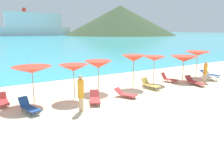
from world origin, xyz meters
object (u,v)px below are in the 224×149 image
umbrella_2 (32,70)px  lounge_chair_8 (125,94)px  umbrella_8 (197,53)px  lounge_chair_4 (95,98)px  lounge_chair_9 (150,84)px  lounge_chair_10 (210,74)px  lounge_chair_7 (195,81)px  umbrella_5 (134,58)px  lounge_chair_6 (210,77)px  beachgoer_2 (81,92)px  lounge_chair_3 (169,78)px  lounge_chair_5 (29,107)px  beachgoer_0 (205,71)px  umbrella_7 (184,59)px  cruise_ship (34,25)px  umbrella_4 (98,64)px  umbrella_3 (74,68)px  lounge_chair_2 (3,101)px

umbrella_2 → lounge_chair_8: (5.20, -1.77, -1.73)m
umbrella_2 → umbrella_8: (14.45, 0.27, 0.14)m
lounge_chair_4 → lounge_chair_9: bearing=33.4°
lounge_chair_4 → lounge_chair_10: (12.33, 1.24, -0.02)m
lounge_chair_7 → lounge_chair_8: size_ratio=1.13×
umbrella_5 → lounge_chair_7: bearing=-24.2°
umbrella_2 → lounge_chair_8: bearing=-18.8°
lounge_chair_6 → beachgoer_2: (-12.45, -1.33, 0.76)m
lounge_chair_3 → lounge_chair_5: bearing=165.3°
beachgoer_0 → lounge_chair_4: bearing=-98.8°
lounge_chair_5 → lounge_chair_6: bearing=-14.9°
lounge_chair_8 → umbrella_7: bearing=-14.4°
lounge_chair_10 → beachgoer_2: size_ratio=0.95×
cruise_ship → lounge_chair_5: bearing=-107.2°
lounge_chair_7 → lounge_chair_8: lounge_chair_7 is taller
umbrella_8 → beachgoer_2: umbrella_8 is taller
umbrella_2 → umbrella_7: size_ratio=1.00×
umbrella_5 → lounge_chair_4: umbrella_5 is taller
umbrella_7 → umbrella_4: bearing=175.1°
lounge_chair_5 → lounge_chair_7: 12.24m
umbrella_7 → lounge_chair_3: 2.19m
umbrella_2 → umbrella_3: size_ratio=1.03×
lounge_chair_3 → lounge_chair_6: bearing=-39.8°
umbrella_5 → lounge_chair_2: umbrella_5 is taller
lounge_chair_10 → cruise_ship: cruise_ship is taller
lounge_chair_5 → beachgoer_0: bearing=-16.6°
lounge_chair_2 → lounge_chair_4: same height
lounge_chair_8 → lounge_chair_3: bearing=-10.3°
lounge_chair_8 → umbrella_4: bearing=79.1°
umbrella_8 → lounge_chair_3: (-3.79, -0.35, -1.81)m
lounge_chair_4 → lounge_chair_9: size_ratio=1.08×
lounge_chair_2 → umbrella_3: bearing=-13.9°
lounge_chair_7 → umbrella_5: bearing=159.4°
umbrella_5 → lounge_chair_2: size_ratio=1.58×
umbrella_8 → cruise_ship: 169.95m
umbrella_3 → lounge_chair_10: umbrella_3 is taller
lounge_chair_9 → cruise_ship: bearing=73.4°
umbrella_2 → umbrella_7: umbrella_2 is taller
lounge_chair_10 → beachgoer_0: beachgoer_0 is taller
cruise_ship → lounge_chair_8: bearing=-105.3°
umbrella_3 → lounge_chair_8: 3.60m
umbrella_5 → lounge_chair_4: size_ratio=1.44×
umbrella_4 → lounge_chair_7: 7.71m
lounge_chair_8 → beachgoer_2: beachgoer_2 is taller
umbrella_3 → umbrella_5: bearing=6.0°
lounge_chair_2 → lounge_chair_4: size_ratio=0.91×
umbrella_4 → umbrella_8: size_ratio=0.89×
lounge_chair_5 → umbrella_2: bearing=52.6°
lounge_chair_9 → umbrella_7: bearing=3.9°
umbrella_8 → umbrella_4: bearing=178.4°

